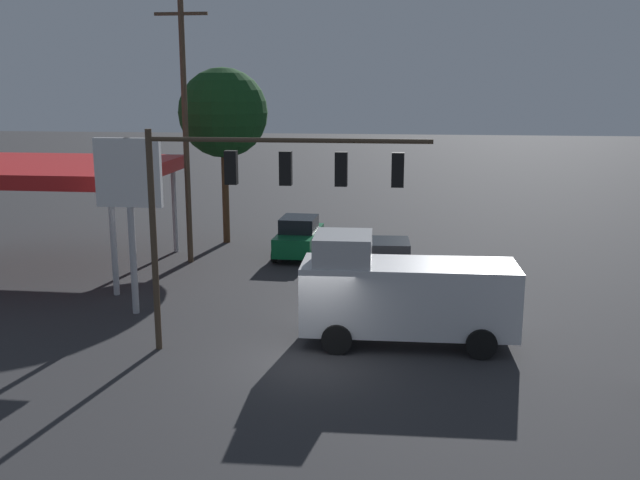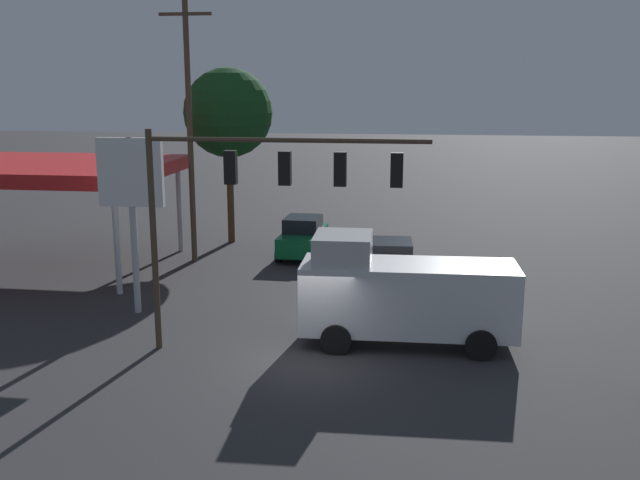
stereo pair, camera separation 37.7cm
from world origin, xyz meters
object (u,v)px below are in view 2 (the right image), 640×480
object	(u,v)px
delivery_truck	(402,293)
traffic_signal_assembly	(261,186)
utility_pole	(190,129)
sedan_far	(391,264)
street_tree	(228,113)
price_sign	(131,184)
sedan_waiting	(303,237)

from	to	relation	value
delivery_truck	traffic_signal_assembly	bearing A→B (deg)	16.78
delivery_truck	utility_pole	bearing A→B (deg)	-45.56
utility_pole	delivery_truck	xyz separation A→B (m)	(-9.99, 9.66, -4.52)
utility_pole	traffic_signal_assembly	bearing A→B (deg)	117.55
delivery_truck	sedan_far	bearing A→B (deg)	-86.38
traffic_signal_assembly	utility_pole	bearing A→B (deg)	-62.45
utility_pole	street_tree	size ratio (longest dim) A/B	1.31
street_tree	price_sign	bearing A→B (deg)	88.36
price_sign	street_tree	distance (m)	12.26
traffic_signal_assembly	street_tree	distance (m)	16.34
price_sign	delivery_truck	xyz separation A→B (m)	(-9.70, 1.95, -3.08)
sedan_waiting	delivery_truck	bearing A→B (deg)	25.72
sedan_waiting	traffic_signal_assembly	bearing A→B (deg)	5.68
utility_pole	sedan_far	distance (m)	11.16
sedan_waiting	street_tree	xyz separation A→B (m)	(4.27, -2.55, 5.80)
utility_pole	delivery_truck	size ratio (longest dim) A/B	1.73
utility_pole	street_tree	xyz separation A→B (m)	(-0.64, -4.39, 0.54)
sedan_far	street_tree	bearing A→B (deg)	-133.22
street_tree	delivery_truck	bearing A→B (deg)	123.66
utility_pole	sedan_far	size ratio (longest dim) A/B	2.63
delivery_truck	street_tree	xyz separation A→B (m)	(9.35, -14.05, 5.06)
traffic_signal_assembly	sedan_waiting	xyz separation A→B (m)	(0.86, -12.90, -4.32)
utility_pole	street_tree	bearing A→B (deg)	-98.26
sedan_far	traffic_signal_assembly	bearing A→B (deg)	-27.28
traffic_signal_assembly	price_sign	world-z (taller)	traffic_signal_assembly
price_sign	street_tree	xyz separation A→B (m)	(-0.35, -12.10, 1.98)
traffic_signal_assembly	delivery_truck	distance (m)	5.71
traffic_signal_assembly	sedan_far	world-z (taller)	traffic_signal_assembly
price_sign	street_tree	bearing A→B (deg)	-91.64
price_sign	street_tree	world-z (taller)	street_tree
price_sign	utility_pole	bearing A→B (deg)	-87.83
price_sign	sedan_far	distance (m)	10.95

